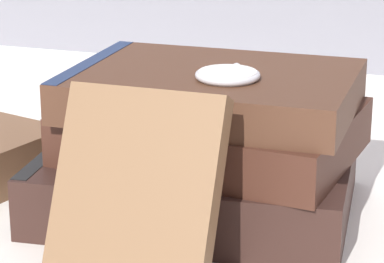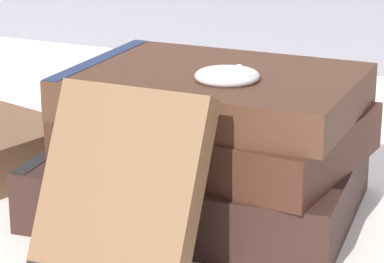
# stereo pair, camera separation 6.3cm
# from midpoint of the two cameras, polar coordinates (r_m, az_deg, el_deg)

# --- Properties ---
(ground_plane) EXTENTS (3.00, 3.00, 0.00)m
(ground_plane) POSITION_cam_midpoint_polar(r_m,az_deg,el_deg) (0.70, -5.56, -4.79)
(ground_plane) COLOR white
(book_flat_bottom) EXTENTS (0.24, 0.19, 0.05)m
(book_flat_bottom) POSITION_cam_midpoint_polar(r_m,az_deg,el_deg) (0.69, -2.75, -3.18)
(book_flat_bottom) COLOR #331E19
(book_flat_bottom) RESTS_ON ground_plane
(book_flat_middle) EXTENTS (0.22, 0.17, 0.04)m
(book_flat_middle) POSITION_cam_midpoint_polar(r_m,az_deg,el_deg) (0.67, -1.73, 0.05)
(book_flat_middle) COLOR #422319
(book_flat_middle) RESTS_ON book_flat_bottom
(book_flat_top) EXTENTS (0.20, 0.15, 0.03)m
(book_flat_top) POSITION_cam_midpoint_polar(r_m,az_deg,el_deg) (0.66, -1.87, 2.58)
(book_flat_top) COLOR #4C2D1E
(book_flat_top) RESTS_ON book_flat_middle
(book_leaning_front) EXTENTS (0.10, 0.07, 0.12)m
(book_leaning_front) POSITION_cam_midpoint_polar(r_m,az_deg,el_deg) (0.56, -6.80, -4.48)
(book_leaning_front) COLOR brown
(book_leaning_front) RESTS_ON ground_plane
(pocket_watch) EXTENTS (0.05, 0.05, 0.01)m
(pocket_watch) POSITION_cam_midpoint_polar(r_m,az_deg,el_deg) (0.63, -0.57, 3.53)
(pocket_watch) COLOR white
(pocket_watch) RESTS_ON book_flat_top
(reading_glasses) EXTENTS (0.11, 0.06, 0.00)m
(reading_glasses) POSITION_cam_midpoint_polar(r_m,az_deg,el_deg) (0.85, -1.69, -0.49)
(reading_glasses) COLOR #4C3828
(reading_glasses) RESTS_ON ground_plane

